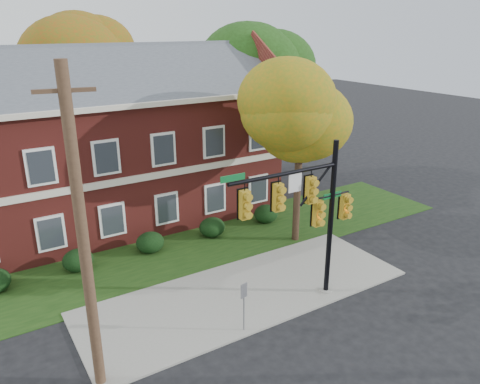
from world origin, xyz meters
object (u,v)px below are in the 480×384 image
hedge_left (78,260)px  hedge_far_right (266,214)px  tree_near_right (306,114)px  tree_far_rear (88,54)px  hedge_center (150,242)px  tree_right_rear (269,65)px  hedge_right (212,227)px  utility_pole (83,239)px  sign_post (244,299)px  apartment_building (109,134)px  traffic_signal (308,208)px

hedge_left → hedge_far_right: size_ratio=1.00×
tree_near_right → tree_far_rear: bearing=110.3°
hedge_center → tree_right_rear: bearing=28.4°
hedge_right → tree_near_right: tree_near_right is taller
hedge_right → hedge_left: bearing=180.0°
hedge_left → hedge_right: 7.00m
tree_near_right → tree_right_rear: bearing=65.4°
hedge_right → tree_near_right: bearing=-37.3°
utility_pole → sign_post: (5.25, -0.17, -3.65)m
apartment_building → hedge_left: (-3.50, -5.25, -4.46)m
hedge_far_right → sign_post: size_ratio=0.69×
apartment_building → utility_pole: bearing=-110.1°
hedge_center → tree_far_rear: bearing=84.1°
tree_near_right → utility_pole: size_ratio=0.87×
tree_right_rear → sign_post: (-10.81, -13.98, -6.75)m
apartment_building → hedge_right: apartment_building is taller
apartment_building → hedge_right: size_ratio=13.43×
hedge_right → utility_pole: utility_pole is taller
traffic_signal → hedge_center: bearing=117.0°
apartment_building → hedge_left: size_ratio=13.43×
tree_right_rear → traffic_signal: 16.06m
apartment_building → hedge_far_right: apartment_building is taller
hedge_center → sign_post: 7.93m
hedge_right → hedge_far_right: (3.50, 0.00, 0.00)m
tree_far_rear → utility_pole: tree_far_rear is taller
hedge_right → traffic_signal: traffic_signal is taller
hedge_left → tree_far_rear: bearing=69.7°
tree_far_rear → sign_post: 22.27m
hedge_right → utility_pole: bearing=-137.0°
traffic_signal → hedge_far_right: bearing=66.7°
traffic_signal → sign_post: 4.22m
hedge_far_right → tree_near_right: (0.22, -2.83, 6.14)m
hedge_right → tree_right_rear: tree_right_rear is taller
hedge_left → hedge_right: bearing=0.0°
apartment_building → tree_far_rear: (1.34, 7.84, 3.86)m
hedge_far_right → tree_far_rear: tree_far_rear is taller
tree_right_rear → utility_pole: (-16.07, -13.81, -3.09)m
tree_right_rear → apartment_building: bearing=-175.7°
apartment_building → traffic_signal: size_ratio=2.85×
tree_far_rear → apartment_building: bearing=-99.7°
hedge_center → sign_post: bearing=-86.4°
hedge_right → tree_near_right: (3.72, -2.83, 6.14)m
apartment_building → tree_right_rear: 11.77m
hedge_left → utility_pole: utility_pole is taller
hedge_far_right → sign_post: 10.24m
apartment_building → sign_post: size_ratio=9.29×
hedge_center → tree_right_rear: 14.94m
tree_far_rear → utility_pole: 22.00m
tree_right_rear → tree_far_rear: size_ratio=0.92×
hedge_center → hedge_right: (3.50, 0.00, 0.00)m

